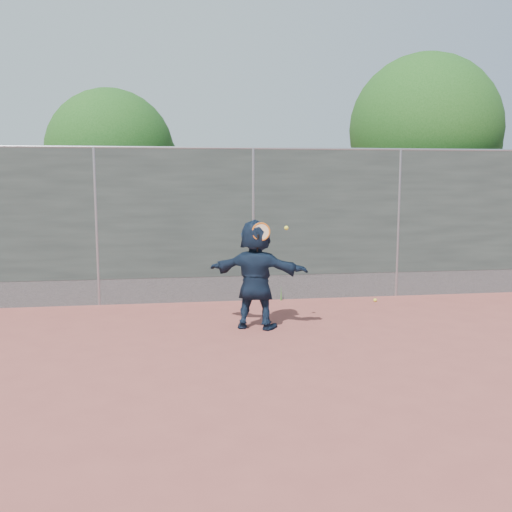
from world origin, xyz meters
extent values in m
plane|color=#9E4C42|center=(0.00, 0.00, 0.00)|extent=(80.00, 80.00, 0.00)
imported|color=#142237|center=(-0.26, 1.38, 0.89)|extent=(1.72, 1.13, 1.78)
sphere|color=yellow|center=(2.37, 3.00, 0.03)|extent=(0.07, 0.07, 0.07)
cube|color=#38423D|center=(0.00, 3.50, 1.75)|extent=(20.00, 0.04, 2.50)
cube|color=slate|center=(0.00, 3.50, 0.25)|extent=(20.00, 0.03, 0.50)
cylinder|color=gray|center=(0.00, 3.50, 3.00)|extent=(20.00, 0.05, 0.05)
cylinder|color=gray|center=(-3.00, 3.50, 1.50)|extent=(0.06, 0.06, 3.00)
cylinder|color=gray|center=(0.00, 3.50, 1.50)|extent=(0.06, 0.06, 3.00)
cylinder|color=gray|center=(3.00, 3.50, 1.50)|extent=(0.06, 0.06, 3.00)
torus|color=orange|center=(-0.21, 1.18, 1.59)|extent=(0.29, 0.03, 0.29)
cylinder|color=beige|center=(-0.21, 1.18, 1.59)|extent=(0.25, 0.01, 0.25)
cylinder|color=black|center=(-0.26, 1.20, 1.39)|extent=(0.03, 0.13, 0.33)
sphere|color=yellow|center=(0.21, 1.25, 1.64)|extent=(0.07, 0.07, 0.07)
cylinder|color=#382314|center=(4.50, 5.70, 1.30)|extent=(0.28, 0.28, 2.60)
sphere|color=#23561C|center=(4.50, 5.70, 3.59)|extent=(3.60, 3.60, 3.60)
sphere|color=#23561C|center=(5.22, 5.90, 3.23)|extent=(2.52, 2.52, 2.52)
cylinder|color=#382314|center=(-3.00, 6.50, 1.10)|extent=(0.28, 0.28, 2.20)
sphere|color=#23561C|center=(-3.00, 6.50, 3.03)|extent=(3.00, 3.00, 3.00)
sphere|color=#23561C|center=(-2.40, 6.70, 2.73)|extent=(2.10, 2.10, 2.10)
cone|color=#387226|center=(0.25, 3.38, 0.13)|extent=(0.03, 0.03, 0.26)
cone|color=#387226|center=(0.55, 3.40, 0.15)|extent=(0.03, 0.03, 0.30)
cone|color=#387226|center=(-0.10, 3.36, 0.11)|extent=(0.03, 0.03, 0.22)
camera|label=1|loc=(-1.58, -7.59, 2.42)|focal=40.00mm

